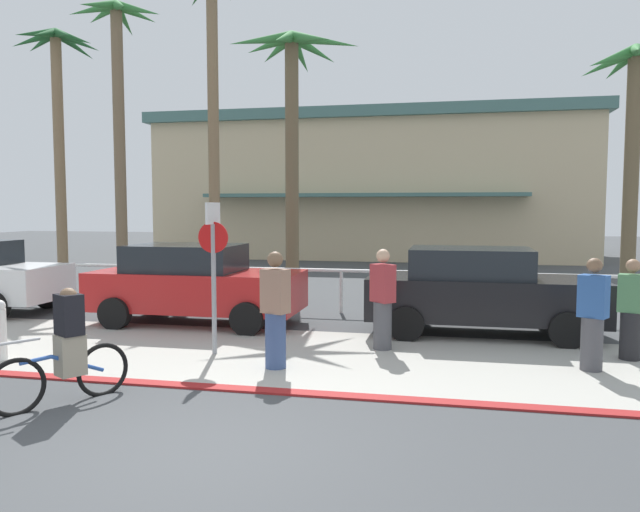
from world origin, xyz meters
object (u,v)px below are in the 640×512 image
object	(u,v)px
stop_sign_bike_lane	(213,256)
pedestrian_1	(593,319)
palm_tree_3	(293,95)
palm_tree_4	(635,112)
pedestrian_0	(631,314)
palm_tree_0	(58,90)
car_red_1	(195,283)
car_black_2	(480,290)
cyclist_blue_0	(66,349)
bollard_0	(0,330)
pedestrian_2	(383,303)
pedestrian_3	(275,314)
palm_tree_1	(118,81)
palm_tree_2	(214,56)

from	to	relation	value
stop_sign_bike_lane	pedestrian_1	xyz separation A→B (m)	(5.98, 0.19, -0.88)
palm_tree_3	palm_tree_4	world-z (taller)	palm_tree_3
palm_tree_3	pedestrian_0	xyz separation A→B (m)	(7.03, -5.42, -4.68)
palm_tree_0	palm_tree_4	world-z (taller)	palm_tree_0
car_red_1	pedestrian_1	xyz separation A→B (m)	(7.41, -2.28, -0.07)
car_red_1	stop_sign_bike_lane	bearing A→B (deg)	-59.96
car_black_2	cyclist_blue_0	xyz separation A→B (m)	(-5.30, -5.41, -0.18)
bollard_0	pedestrian_2	distance (m)	6.29
palm_tree_0	pedestrian_3	bearing A→B (deg)	-43.68
palm_tree_1	pedestrian_2	bearing A→B (deg)	-39.02
palm_tree_4	cyclist_blue_0	distance (m)	14.15
palm_tree_3	car_black_2	bearing A→B (deg)	-39.10
stop_sign_bike_lane	pedestrian_2	world-z (taller)	stop_sign_bike_lane
palm_tree_2	pedestrian_3	xyz separation A→B (m)	(5.04, -10.30, -6.51)
car_black_2	pedestrian_3	world-z (taller)	pedestrian_3
pedestrian_1	pedestrian_2	size ratio (longest dim) A/B	0.98
palm_tree_4	pedestrian_3	size ratio (longest dim) A/B	3.58
car_red_1	car_black_2	bearing A→B (deg)	1.32
car_black_2	pedestrian_3	distance (m)	4.56
palm_tree_2	car_red_1	distance (m)	9.94
pedestrian_3	palm_tree_2	bearing A→B (deg)	116.05
palm_tree_0	palm_tree_4	bearing A→B (deg)	-7.63
car_black_2	cyclist_blue_0	world-z (taller)	car_black_2
palm_tree_2	palm_tree_3	bearing A→B (deg)	-42.41
palm_tree_0	car_black_2	distance (m)	16.50
palm_tree_2	car_black_2	distance (m)	12.60
stop_sign_bike_lane	car_red_1	world-z (taller)	stop_sign_bike_lane
car_red_1	car_black_2	xyz separation A→B (m)	(5.86, 0.13, 0.00)
car_black_2	pedestrian_3	bearing A→B (deg)	-133.96
palm_tree_1	pedestrian_1	distance (m)	15.96
palm_tree_2	car_black_2	size ratio (longest dim) A/B	2.29
palm_tree_1	cyclist_blue_0	world-z (taller)	palm_tree_1
palm_tree_3	palm_tree_0	bearing A→B (deg)	161.29
palm_tree_2	pedestrian_3	size ratio (longest dim) A/B	5.54
stop_sign_bike_lane	palm_tree_4	bearing A→B (deg)	40.93
palm_tree_2	car_red_1	bearing A→B (deg)	-71.87
palm_tree_0	palm_tree_1	bearing A→B (deg)	-21.48
bollard_0	palm_tree_1	size ratio (longest dim) A/B	0.11
palm_tree_2	pedestrian_1	xyz separation A→B (m)	(9.75, -9.43, -6.56)
car_black_2	pedestrian_1	bearing A→B (deg)	-57.43
pedestrian_2	pedestrian_3	distance (m)	2.16
palm_tree_3	pedestrian_3	size ratio (longest dim) A/B	3.92
pedestrian_2	cyclist_blue_0	bearing A→B (deg)	-134.10
palm_tree_1	cyclist_blue_0	distance (m)	13.78
car_red_1	pedestrian_1	size ratio (longest dim) A/B	2.55
pedestrian_0	bollard_0	bearing A→B (deg)	-167.66
car_red_1	pedestrian_1	distance (m)	7.75
pedestrian_1	stop_sign_bike_lane	bearing A→B (deg)	-178.18
palm_tree_1	bollard_0	bearing A→B (deg)	-70.97
pedestrian_1	pedestrian_3	size ratio (longest dim) A/B	0.95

